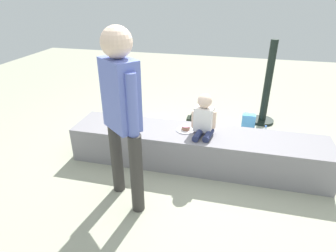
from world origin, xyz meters
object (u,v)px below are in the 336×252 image
Objects in this scene: cake_plate at (186,129)px; water_bottle_near_gift at (113,126)px; gift_bag at (248,122)px; child_seated at (204,117)px; adult_standing at (121,106)px; party_cup_red at (124,126)px; handbag_black_leather at (198,125)px; water_bottle_far_side at (265,134)px; cake_box_white at (157,120)px.

water_bottle_near_gift is at bearing 156.68° from cake_plate.
child_seated is at bearing -116.50° from gift_bag.
adult_standing is 7.58× the size of cake_plate.
party_cup_red is at bearing -165.58° from gift_bag.
water_bottle_near_gift is at bearing -168.30° from handbag_black_leather.
child_seated is 4.20× the size of party_cup_red.
adult_standing is 1.89m from handbag_black_leather.
water_bottle_near_gift is 2.19m from water_bottle_far_side.
cake_plate is (0.43, 0.83, -0.58)m from adult_standing.
adult_standing is at bearing -129.35° from child_seated.
adult_standing is at bearing -117.58° from cake_plate.
gift_bag reaches higher than party_cup_red.
adult_standing is 14.77× the size of party_cup_red.
gift_bag is (1.21, 1.91, -0.90)m from adult_standing.
adult_standing reaches higher than water_bottle_near_gift.
cake_plate reaches higher than cake_box_white.
cake_plate is 1.33m from water_bottle_near_gift.
adult_standing is 1.79m from water_bottle_near_gift.
adult_standing reaches higher than water_bottle_far_side.
party_cup_red is (-2.04, -0.15, -0.05)m from water_bottle_far_side.
water_bottle_far_side reaches higher than water_bottle_near_gift.
water_bottle_near_gift is 0.18m from party_cup_red.
adult_standing is at bearing -83.72° from cake_box_white.
cake_plate is 1.30m from water_bottle_far_side.
handbag_black_leather is at bearing -179.92° from water_bottle_far_side.
gift_bag is 0.76× the size of handbag_black_leather.
cake_plate is 1.22m from cake_box_white.
handbag_black_leather is at bearing 86.08° from cake_plate.
adult_standing reaches higher than handbag_black_leather.
party_cup_red is at bearing -172.31° from handbag_black_leather.
cake_box_white is at bearing 172.98° from water_bottle_far_side.
cake_plate is at bearing -93.92° from handbag_black_leather.
child_seated is 1.24m from water_bottle_far_side.
child_seated reaches higher than cake_box_white.
adult_standing reaches higher than gift_bag.
cake_box_white is at bearing -175.18° from gift_bag.
child_seated is 0.28× the size of adult_standing.
gift_bag is 0.79m from handbag_black_leather.
child_seated is 0.97m from handbag_black_leather.
water_bottle_far_side is at bearing 0.08° from handbag_black_leather.
cake_plate is 1.37m from gift_bag.
cake_plate is at bearing 62.42° from adult_standing.
water_bottle_far_side is 0.75× the size of cake_box_white.
handbag_black_leather is (-0.72, -0.32, 0.01)m from gift_bag.
cake_plate reaches higher than water_bottle_near_gift.
child_seated is 1.53m from party_cup_red.
adult_standing is 1.10m from cake_plate.
cake_box_white is (-0.63, 0.96, -0.40)m from cake_plate.
water_bottle_far_side is at bearing 6.73° from water_bottle_near_gift.
water_bottle_near_gift is at bearing 119.12° from adult_standing.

